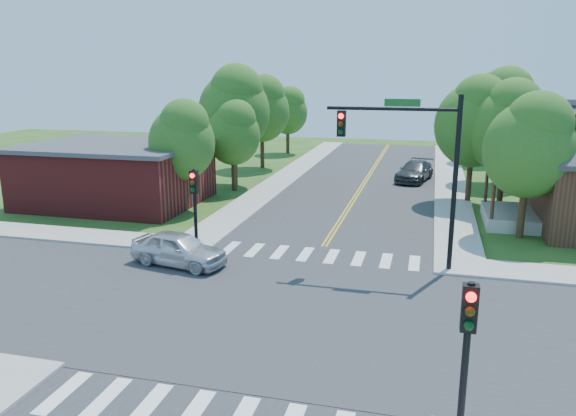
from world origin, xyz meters
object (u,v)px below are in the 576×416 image
(signal_pole_se, at_px, (468,333))
(signal_pole_nw, at_px, (194,194))
(car_silver, at_px, (179,250))
(car_dgrey, at_px, (415,172))
(signal_mast_ne, at_px, (413,154))

(signal_pole_se, bearing_deg, signal_pole_nw, 135.00)
(car_silver, xyz_separation_m, car_dgrey, (8.98, 21.39, -0.00))
(car_silver, bearing_deg, signal_pole_nw, 14.59)
(signal_pole_nw, height_order, car_silver, signal_pole_nw)
(signal_pole_nw, bearing_deg, car_silver, -86.73)
(car_silver, bearing_deg, signal_mast_ne, -66.15)
(signal_pole_nw, distance_m, car_silver, 2.85)
(car_dgrey, bearing_deg, signal_mast_ne, -76.72)
(signal_pole_se, xyz_separation_m, signal_pole_nw, (-11.20, 11.20, 0.00))
(car_silver, bearing_deg, car_dgrey, -11.45)
(signal_pole_se, distance_m, car_silver, 14.49)
(signal_mast_ne, height_order, car_dgrey, signal_mast_ne)
(signal_mast_ne, distance_m, signal_pole_nw, 9.76)
(signal_pole_se, relative_size, signal_pole_nw, 1.00)
(signal_pole_nw, bearing_deg, car_dgrey, 64.78)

